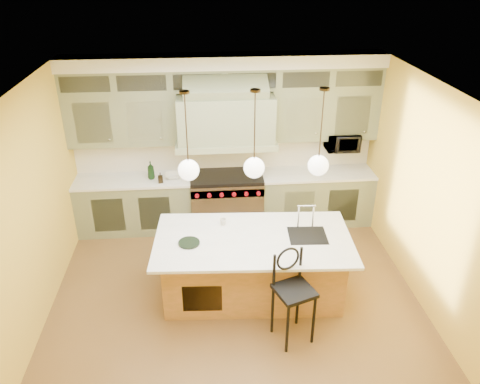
{
  "coord_description": "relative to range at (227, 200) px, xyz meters",
  "views": [
    {
      "loc": [
        -0.37,
        -4.89,
        4.29
      ],
      "look_at": [
        0.1,
        0.7,
        1.38
      ],
      "focal_mm": 35.0,
      "sensor_mm": 36.0,
      "label": 1
    }
  ],
  "objects": [
    {
      "name": "floor",
      "position": [
        0.0,
        -2.14,
        -0.49
      ],
      "size": [
        5.0,
        5.0,
        0.0
      ],
      "primitive_type": "plane",
      "color": "brown",
      "rests_on": "ground"
    },
    {
      "name": "ceiling",
      "position": [
        0.0,
        -2.14,
        2.41
      ],
      "size": [
        5.0,
        5.0,
        0.0
      ],
      "primitive_type": "plane",
      "rotation": [
        3.14,
        0.0,
        0.0
      ],
      "color": "white",
      "rests_on": "wall_back"
    },
    {
      "name": "wall_back",
      "position": [
        0.0,
        0.36,
        0.96
      ],
      "size": [
        5.0,
        0.0,
        5.0
      ],
      "primitive_type": "plane",
      "rotation": [
        1.57,
        0.0,
        0.0
      ],
      "color": "gold",
      "rests_on": "ground"
    },
    {
      "name": "wall_front",
      "position": [
        0.0,
        -4.64,
        0.96
      ],
      "size": [
        5.0,
        0.0,
        5.0
      ],
      "primitive_type": "plane",
      "rotation": [
        -1.57,
        0.0,
        0.0
      ],
      "color": "gold",
      "rests_on": "ground"
    },
    {
      "name": "wall_left",
      "position": [
        -2.5,
        -2.14,
        0.96
      ],
      "size": [
        0.0,
        5.0,
        5.0
      ],
      "primitive_type": "plane",
      "rotation": [
        1.57,
        0.0,
        1.57
      ],
      "color": "gold",
      "rests_on": "ground"
    },
    {
      "name": "wall_right",
      "position": [
        2.5,
        -2.14,
        0.96
      ],
      "size": [
        0.0,
        5.0,
        5.0
      ],
      "primitive_type": "plane",
      "rotation": [
        1.57,
        0.0,
        -1.57
      ],
      "color": "gold",
      "rests_on": "ground"
    },
    {
      "name": "back_cabinetry",
      "position": [
        0.0,
        0.09,
        0.94
      ],
      "size": [
        5.0,
        0.77,
        2.9
      ],
      "color": "gray",
      "rests_on": "floor"
    },
    {
      "name": "range",
      "position": [
        0.0,
        0.0,
        0.0
      ],
      "size": [
        1.2,
        0.74,
        0.96
      ],
      "color": "silver",
      "rests_on": "floor"
    },
    {
      "name": "kitchen_island",
      "position": [
        0.25,
        -1.85,
        -0.01
      ],
      "size": [
        2.67,
        1.51,
        1.35
      ],
      "rotation": [
        0.0,
        0.0,
        -0.06
      ],
      "color": "olive",
      "rests_on": "floor"
    },
    {
      "name": "counter_stool",
      "position": [
        0.63,
        -2.72,
        0.21
      ],
      "size": [
        0.55,
        0.55,
        1.22
      ],
      "rotation": [
        0.0,
        0.0,
        0.35
      ],
      "color": "black",
      "rests_on": "floor"
    },
    {
      "name": "microwave",
      "position": [
        1.95,
        0.11,
        0.96
      ],
      "size": [
        0.54,
        0.37,
        0.3
      ],
      "primitive_type": "imported",
      "color": "black",
      "rests_on": "back_cabinetry"
    },
    {
      "name": "oil_bottle_a",
      "position": [
        -1.24,
        0.01,
        0.61
      ],
      "size": [
        0.13,
        0.13,
        0.3
      ],
      "primitive_type": "imported",
      "rotation": [
        0.0,
        0.0,
        0.12
      ],
      "color": "black",
      "rests_on": "back_cabinetry"
    },
    {
      "name": "oil_bottle_b",
      "position": [
        -1.08,
        -0.15,
        0.54
      ],
      "size": [
        0.08,
        0.09,
        0.17
      ],
      "primitive_type": "imported",
      "rotation": [
        0.0,
        0.0,
        0.09
      ],
      "color": "black",
      "rests_on": "back_cabinetry"
    },
    {
      "name": "fruit_bowl",
      "position": [
        -0.88,
        0.01,
        0.49
      ],
      "size": [
        0.29,
        0.29,
        0.07
      ],
      "primitive_type": "imported",
      "rotation": [
        0.0,
        0.0,
        0.03
      ],
      "color": "white",
      "rests_on": "back_cabinetry"
    },
    {
      "name": "cup",
      "position": [
        -0.13,
        -1.51,
        0.48
      ],
      "size": [
        0.11,
        0.11,
        0.09
      ],
      "primitive_type": "imported",
      "rotation": [
        0.0,
        0.0,
        0.17
      ],
      "color": "silver",
      "rests_on": "kitchen_island"
    },
    {
      "name": "pendant_left",
      "position": [
        -0.56,
        -1.85,
        1.46
      ],
      "size": [
        0.26,
        0.26,
        1.11
      ],
      "color": "#2D2319",
      "rests_on": "ceiling"
    },
    {
      "name": "pendant_center",
      "position": [
        0.24,
        -1.85,
        1.46
      ],
      "size": [
        0.26,
        0.26,
        1.11
      ],
      "color": "#2D2319",
      "rests_on": "ceiling"
    },
    {
      "name": "pendant_right",
      "position": [
        1.04,
        -1.85,
        1.46
      ],
      "size": [
        0.26,
        0.26,
        1.11
      ],
      "color": "#2D2319",
      "rests_on": "ceiling"
    }
  ]
}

